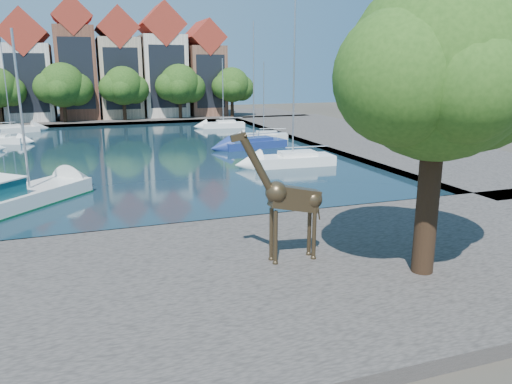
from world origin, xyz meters
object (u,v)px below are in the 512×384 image
giraffe_statue (288,198)px  plane_tree (442,75)px  sailboat_right_a (293,158)px  motorsailer (9,197)px

giraffe_statue → plane_tree: bearing=-31.5°
plane_tree → sailboat_right_a: size_ratio=0.81×
plane_tree → sailboat_right_a: 23.96m
giraffe_statue → sailboat_right_a: 21.79m
motorsailer → sailboat_right_a: 21.30m
giraffe_statue → sailboat_right_a: bearing=66.0°
plane_tree → sailboat_right_a: bearing=79.0°
giraffe_statue → motorsailer: size_ratio=0.52×
plane_tree → sailboat_right_a: (4.38, 22.51, -6.95)m
giraffe_statue → sailboat_right_a: (8.83, 19.78, -2.31)m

